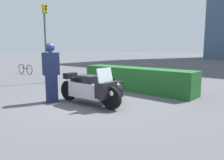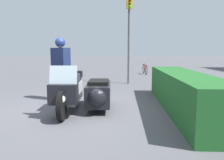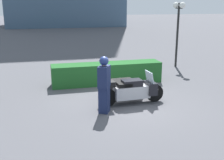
# 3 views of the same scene
# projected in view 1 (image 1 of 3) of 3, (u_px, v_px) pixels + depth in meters

# --- Properties ---
(ground_plane) EXTENTS (160.00, 160.00, 0.00)m
(ground_plane) POSITION_uv_depth(u_px,v_px,m) (87.00, 103.00, 6.88)
(ground_plane) COLOR #4C4C51
(police_motorcycle) EXTENTS (2.45, 1.32, 1.16)m
(police_motorcycle) POSITION_uv_depth(u_px,v_px,m) (97.00, 88.00, 6.85)
(police_motorcycle) COLOR black
(police_motorcycle) RESTS_ON ground
(officer_rider) EXTENTS (0.52, 0.60, 1.88)m
(officer_rider) POSITION_uv_depth(u_px,v_px,m) (51.00, 71.00, 6.85)
(officer_rider) COLOR #192347
(officer_rider) RESTS_ON ground
(hedge_bush_curbside) EXTENTS (4.89, 0.94, 0.93)m
(hedge_bush_curbside) POSITION_uv_depth(u_px,v_px,m) (136.00, 79.00, 8.87)
(hedge_bush_curbside) COLOR #1E5623
(hedge_bush_curbside) RESTS_ON ground
(traffic_light_far) EXTENTS (0.22, 0.28, 3.75)m
(traffic_light_far) POSITION_uv_depth(u_px,v_px,m) (45.00, 33.00, 10.55)
(traffic_light_far) COLOR #4C4C4C
(traffic_light_far) RESTS_ON ground
(bicycle_parked) EXTENTS (1.62, 0.16, 0.70)m
(bicycle_parked) POSITION_uv_depth(u_px,v_px,m) (25.00, 69.00, 14.70)
(bicycle_parked) COLOR black
(bicycle_parked) RESTS_ON ground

